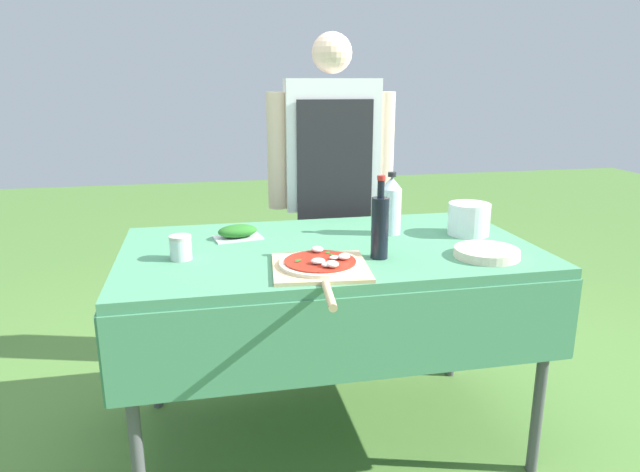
{
  "coord_description": "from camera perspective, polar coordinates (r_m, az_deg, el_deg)",
  "views": [
    {
      "loc": [
        -0.44,
        -1.94,
        1.38
      ],
      "look_at": [
        -0.03,
        0.0,
        0.83
      ],
      "focal_mm": 32.0,
      "sensor_mm": 36.0,
      "label": 1
    }
  ],
  "objects": [
    {
      "name": "person_cook",
      "position": [
        2.69,
        1.14,
        5.88
      ],
      "size": [
        0.59,
        0.22,
        1.58
      ],
      "rotation": [
        0.0,
        0.0,
        3.08
      ],
      "color": "#4C4C51",
      "rests_on": "ground"
    },
    {
      "name": "plate_stack",
      "position": [
        2.03,
        16.32,
        -1.61
      ],
      "size": [
        0.22,
        0.22,
        0.03
      ],
      "color": "beige",
      "rests_on": "prep_table"
    },
    {
      "name": "sauce_jar",
      "position": [
        1.97,
        -13.75,
        -1.27
      ],
      "size": [
        0.07,
        0.07,
        0.08
      ],
      "color": "silver",
      "rests_on": "prep_table"
    },
    {
      "name": "oil_bottle",
      "position": [
        1.92,
        6.01,
        1.02
      ],
      "size": [
        0.06,
        0.06,
        0.28
      ],
      "color": "black",
      "rests_on": "prep_table"
    },
    {
      "name": "ground_plane",
      "position": [
        2.43,
        0.83,
        -19.27
      ],
      "size": [
        12.0,
        12.0,
        0.0
      ],
      "primitive_type": "plane",
      "color": "#517F38"
    },
    {
      "name": "prep_table",
      "position": [
        2.1,
        0.91,
        -3.04
      ],
      "size": [
        1.5,
        0.85,
        0.79
      ],
      "color": "#478960",
      "rests_on": "ground"
    },
    {
      "name": "water_bottle",
      "position": [
        2.24,
        7.12,
        3.08
      ],
      "size": [
        0.08,
        0.08,
        0.24
      ],
      "color": "silver",
      "rests_on": "prep_table"
    },
    {
      "name": "pizza_on_peel",
      "position": [
        1.82,
        0.1,
        -3.0
      ],
      "size": [
        0.33,
        0.51,
        0.06
      ],
      "rotation": [
        0.0,
        0.0,
        -0.1
      ],
      "color": "#D1B27F",
      "rests_on": "prep_table"
    },
    {
      "name": "mixing_tub",
      "position": [
        2.3,
        14.67,
        1.67
      ],
      "size": [
        0.16,
        0.16,
        0.12
      ],
      "primitive_type": "cylinder",
      "color": "silver",
      "rests_on": "prep_table"
    },
    {
      "name": "herb_container",
      "position": [
        2.19,
        -8.24,
        0.4
      ],
      "size": [
        0.19,
        0.14,
        0.05
      ],
      "rotation": [
        0.0,
        0.0,
        0.18
      ],
      "color": "silver",
      "rests_on": "prep_table"
    }
  ]
}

